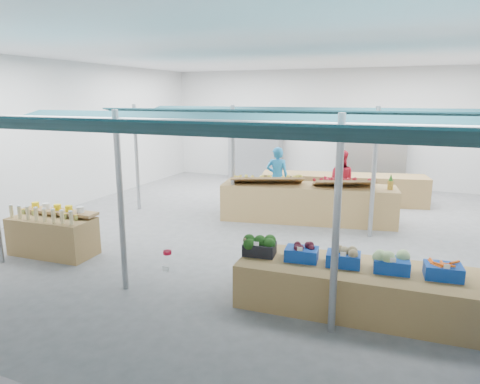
# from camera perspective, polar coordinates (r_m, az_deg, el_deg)

# --- Properties ---
(floor) EXTENTS (13.00, 13.00, 0.00)m
(floor) POSITION_cam_1_polar(r_m,az_deg,el_deg) (10.56, 2.93, -5.04)
(floor) COLOR slate
(floor) RESTS_ON ground
(hall) EXTENTS (13.00, 13.00, 13.00)m
(hall) POSITION_cam_1_polar(r_m,az_deg,el_deg) (11.44, 5.60, 9.77)
(hall) COLOR silver
(hall) RESTS_ON ground
(pole_grid) EXTENTS (10.00, 4.60, 3.00)m
(pole_grid) POSITION_cam_1_polar(r_m,az_deg,el_deg) (8.28, 3.76, 2.95)
(pole_grid) COLOR gray
(pole_grid) RESTS_ON floor
(awnings) EXTENTS (9.50, 7.08, 0.30)m
(awnings) POSITION_cam_1_polar(r_m,az_deg,el_deg) (8.18, 3.85, 9.66)
(awnings) COLOR black
(awnings) RESTS_ON pole_grid
(back_shelving_left) EXTENTS (2.00, 0.50, 2.00)m
(back_shelving_left) POSITION_cam_1_polar(r_m,az_deg,el_deg) (16.71, 2.03, 5.02)
(back_shelving_left) COLOR #B23F33
(back_shelving_left) RESTS_ON floor
(back_shelving_right) EXTENTS (2.00, 0.50, 2.00)m
(back_shelving_right) POSITION_cam_1_polar(r_m,az_deg,el_deg) (15.68, 17.60, 3.94)
(back_shelving_right) COLOR #B23F33
(back_shelving_right) RESTS_ON floor
(bottle_shelf) EXTENTS (1.80, 1.17, 1.06)m
(bottle_shelf) POSITION_cam_1_polar(r_m,az_deg,el_deg) (9.66, -23.53, -5.14)
(bottle_shelf) COLOR olive
(bottle_shelf) RESTS_ON floor
(veg_counter) EXTENTS (3.61, 1.39, 0.69)m
(veg_counter) POSITION_cam_1_polar(r_m,az_deg,el_deg) (6.89, 15.09, -12.28)
(veg_counter) COLOR olive
(veg_counter) RESTS_ON floor
(fruit_counter) EXTENTS (4.57, 1.90, 0.95)m
(fruit_counter) POSITION_cam_1_polar(r_m,az_deg,el_deg) (11.32, 8.97, -1.46)
(fruit_counter) COLOR olive
(fruit_counter) RESTS_ON floor
(far_counter) EXTENTS (5.00, 2.09, 0.88)m
(far_counter) POSITION_cam_1_polar(r_m,az_deg,el_deg) (13.48, 13.54, 0.43)
(far_counter) COLOR olive
(far_counter) RESTS_ON floor
(vendor_left) EXTENTS (0.72, 0.54, 1.78)m
(vendor_left) POSITION_cam_1_polar(r_m,az_deg,el_deg) (12.59, 4.98, 1.99)
(vendor_left) COLOR #1C77B7
(vendor_left) RESTS_ON floor
(vendor_right) EXTENTS (0.98, 0.83, 1.78)m
(vendor_right) POSITION_cam_1_polar(r_m,az_deg,el_deg) (12.17, 13.06, 1.33)
(vendor_right) COLOR #A91427
(vendor_right) RESTS_ON floor
(crate_broccoli) EXTENTS (0.54, 0.43, 0.35)m
(crate_broccoli) POSITION_cam_1_polar(r_m,az_deg,el_deg) (6.96, 2.63, -7.13)
(crate_broccoli) COLOR black
(crate_broccoli) RESTS_ON veg_counter
(crate_beets) EXTENTS (0.54, 0.43, 0.29)m
(crate_beets) POSITION_cam_1_polar(r_m,az_deg,el_deg) (6.81, 8.23, -7.92)
(crate_beets) COLOR #0D3897
(crate_beets) RESTS_ON veg_counter
(crate_celeriac) EXTENTS (0.54, 0.43, 0.31)m
(crate_celeriac) POSITION_cam_1_polar(r_m,az_deg,el_deg) (6.72, 13.64, -8.34)
(crate_celeriac) COLOR #0D3897
(crate_celeriac) RESTS_ON veg_counter
(crate_cabbage) EXTENTS (0.54, 0.43, 0.35)m
(crate_cabbage) POSITION_cam_1_polar(r_m,az_deg,el_deg) (6.69, 19.58, -8.69)
(crate_cabbage) COLOR #0D3897
(crate_cabbage) RESTS_ON veg_counter
(crate_carrots) EXTENTS (0.54, 0.43, 0.29)m
(crate_carrots) POSITION_cam_1_polar(r_m,az_deg,el_deg) (6.75, 25.47, -9.44)
(crate_carrots) COLOR #0D3897
(crate_carrots) RESTS_ON veg_counter
(sparrow) EXTENTS (0.12, 0.09, 0.11)m
(sparrow) POSITION_cam_1_polar(r_m,az_deg,el_deg) (6.86, 1.07, -6.61)
(sparrow) COLOR brown
(sparrow) RESTS_ON crate_broccoli
(pole_ribbon) EXTENTS (0.12, 0.12, 0.28)m
(pole_ribbon) POSITION_cam_1_polar(r_m,az_deg,el_deg) (6.02, -9.69, -8.15)
(pole_ribbon) COLOR red
(pole_ribbon) RESTS_ON pole_grid
(apple_heap_yellow) EXTENTS (2.02, 1.37, 0.27)m
(apple_heap_yellow) POSITION_cam_1_polar(r_m,az_deg,el_deg) (11.18, 3.62, 1.86)
(apple_heap_yellow) COLOR #997247
(apple_heap_yellow) RESTS_ON fruit_counter
(apple_heap_red) EXTENTS (1.65, 1.22, 0.27)m
(apple_heap_red) POSITION_cam_1_polar(r_m,az_deg,el_deg) (11.08, 13.72, 1.42)
(apple_heap_red) COLOR #997247
(apple_heap_red) RESTS_ON fruit_counter
(pineapple) EXTENTS (0.14, 0.14, 0.39)m
(pineapple) POSITION_cam_1_polar(r_m,az_deg,el_deg) (11.17, 19.43, 1.23)
(pineapple) COLOR #8C6019
(pineapple) RESTS_ON fruit_counter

